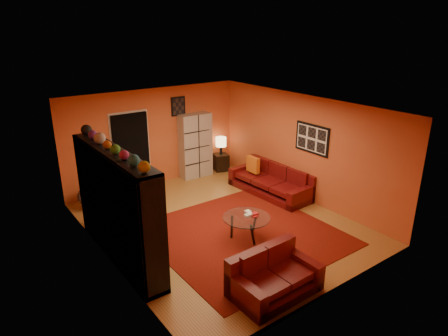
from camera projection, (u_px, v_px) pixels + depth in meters
floor at (220, 223)px, 8.83m from camera, size 6.00×6.00×0.00m
ceiling at (219, 107)px, 7.94m from camera, size 6.00×6.00×0.00m
wall_back at (154, 137)px, 10.67m from camera, size 6.00×0.00×6.00m
wall_front at (333, 222)px, 6.11m from camera, size 6.00×0.00×6.00m
wall_left at (104, 197)px, 7.01m from camera, size 0.00×6.00×6.00m
wall_right at (302, 148)px, 9.77m from camera, size 0.00×6.00×6.00m
rug at (243, 234)px, 8.35m from camera, size 3.60×3.60×0.01m
doorway at (131, 152)px, 10.34m from camera, size 0.95×0.10×2.04m
wall_art_right at (312, 139)px, 9.43m from camera, size 0.03×1.00×0.70m
wall_art_back at (178, 106)px, 10.81m from camera, size 0.42×0.03×0.52m
entertainment_unit at (117, 207)px, 7.22m from camera, size 0.45×3.00×2.10m
tv at (122, 211)px, 7.20m from camera, size 0.90×0.12×0.52m
sofa at (273, 182)px, 10.38m from camera, size 1.06×2.34×0.85m
loveseat at (272, 276)px, 6.52m from camera, size 1.46×0.89×0.85m
throw_pillow at (253, 165)px, 10.61m from camera, size 0.12×0.42×0.42m
coffee_table at (247, 219)px, 8.06m from camera, size 0.97×0.97×0.48m
storage_cabinet at (195, 146)px, 11.28m from camera, size 0.92×0.43×1.82m
bowl_chair at (91, 196)px, 9.53m from camera, size 0.64×0.64×0.53m
side_table at (221, 162)px, 11.95m from camera, size 0.49×0.49×0.50m
table_lamp at (221, 142)px, 11.73m from camera, size 0.31×0.31×0.52m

